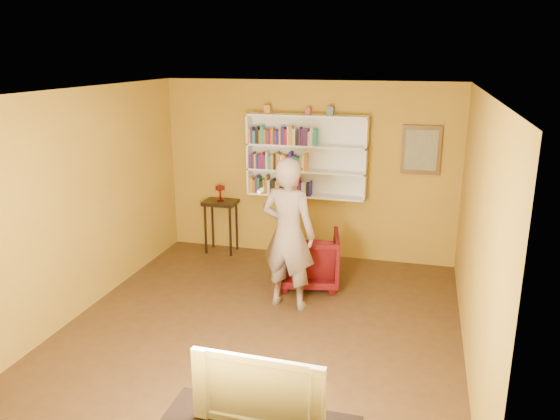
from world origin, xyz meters
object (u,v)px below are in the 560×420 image
Objects in this scene: console_table at (221,210)px; ruby_lustre at (220,189)px; television at (262,385)px; person at (288,234)px; armchair at (309,259)px; bookshelf at (307,156)px.

console_table is 3.29× the size of ruby_lustre.
console_table is 0.87× the size of television.
person reaches higher than television.
armchair is at bearing -29.70° from ruby_lustre.
person reaches higher than console_table.
console_table is 0.44× the size of person.
armchair is (1.62, -0.92, -0.32)m from console_table.
ruby_lustre reaches higher than television.
armchair is 0.85× the size of television.
ruby_lustre is (-0.00, 0.00, 0.33)m from console_table.
console_table is at bearing -173.25° from bookshelf.
bookshelf is 1.90m from person.
bookshelf is 1.63m from console_table.
person is (0.15, -1.78, -0.64)m from bookshelf.
bookshelf is at bearing 6.75° from console_table.
person is (1.50, -1.62, -0.08)m from ruby_lustre.
armchair is at bearing -89.97° from person.
bookshelf is 7.01× the size of ruby_lustre.
television reaches higher than armchair.
console_table is 4.94m from television.
television is (0.67, -4.66, -0.80)m from bookshelf.
person is (-0.12, -0.70, 0.57)m from armchair.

